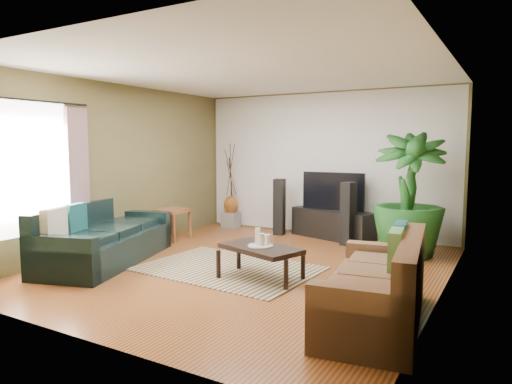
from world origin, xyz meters
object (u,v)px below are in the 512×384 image
Objects in this scene: pedestal at (231,220)px; side_table at (173,224)px; sofa_right at (374,280)px; television at (333,191)px; speaker_right at (348,214)px; speaker_left at (279,207)px; tv_stand at (333,224)px; potted_plant at (408,194)px; vase at (231,206)px; sofa_left at (107,233)px; coffee_table at (260,263)px.

side_table is (-0.28, -1.51, 0.12)m from pedestal.
sofa_right is 4.01m from television.
sofa_right is at bearing -51.30° from speaker_right.
pedestal is (-1.22, 0.17, -0.38)m from speaker_left.
pedestal is at bearing -163.30° from tv_stand.
side_table is at bearing -132.19° from tv_stand.
tv_stand is 0.66m from speaker_right.
side_table is at bearing -100.53° from pedestal.
pedestal is at bearing 169.53° from potted_plant.
television reaches higher than tv_stand.
vase is (-2.23, 0.00, 0.19)m from tv_stand.
television is at bearing -161.65° from sofa_right.
pedestal is (-2.23, 0.00, -0.11)m from tv_stand.
sofa_left is at bearing -82.27° from side_table.
potted_plant reaches higher than speaker_right.
television is at bearing 152.15° from speaker_right.
television is at bearing -52.01° from sofa_left.
potted_plant reaches higher than pedestal.
sofa_right is 5.36m from pedestal.
speaker_left is at bearing -153.67° from tv_stand.
tv_stand is 1.06m from speaker_left.
coffee_table is 0.97× the size of speaker_right.
tv_stand is 2.93m from side_table.
potted_plant is (1.46, -0.68, 0.09)m from television.
sofa_left reaches higher than side_table.
coffee_table is at bearing -81.59° from speaker_right.
sofa_right is 2.96m from potted_plant.
speaker_right reaches higher than sofa_left.
side_table is at bearing -100.53° from vase.
coffee_table is 1.88× the size of side_table.
sofa_left is at bearing -145.41° from potted_plant.
speaker_right is 1.14m from potted_plant.
sofa_right is 5.94× the size of pedestal.
speaker_left is at bearing -170.37° from television.
side_table is (-3.97, -0.83, -0.68)m from potted_plant.
coffee_table is 2.69m from potted_plant.
sofa_left is at bearing -122.84° from speaker_left.
tv_stand is at bearing 0.00° from television.
sofa_left is 3.99m from television.
speaker_right is at bearing -27.22° from tv_stand.
tv_stand is 0.61m from television.
vase reaches higher than pedestal.
side_table is at bearing -148.74° from speaker_left.
side_table is (-1.50, -1.34, -0.26)m from speaker_left.
side_table is (-2.51, -1.51, -0.59)m from television.
pedestal is 0.57× the size of side_table.
potted_plant is (1.46, -0.68, 0.69)m from tv_stand.
tv_stand is at bearing -0.99° from speaker_left.
sofa_left is 3.27m from pedestal.
tv_stand is at bearing -52.01° from sofa_left.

